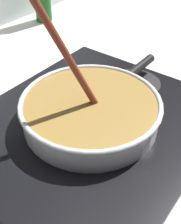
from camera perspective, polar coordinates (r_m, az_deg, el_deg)
The scene contains 5 objects.
ground at distance 0.57m, azimuth 9.59°, elevation -15.99°, with size 2.40×1.60×0.04m, color beige.
hob_plate at distance 0.67m, azimuth -0.00°, elevation -2.25°, with size 0.56×0.48×0.01m, color black.
burner_ring at distance 0.66m, azimuth 0.00°, elevation -1.59°, with size 0.20×0.20×0.01m, color #592D0C.
spare_burner at distance 0.79m, azimuth 8.42°, elevation 5.49°, with size 0.14×0.14×0.01m, color #262628.
cooking_pan at distance 0.64m, azimuth 0.05°, elevation 0.43°, with size 0.42×0.30×0.31m.
Camera 1 is at (-0.31, -0.12, 0.44)m, focal length 47.75 mm.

